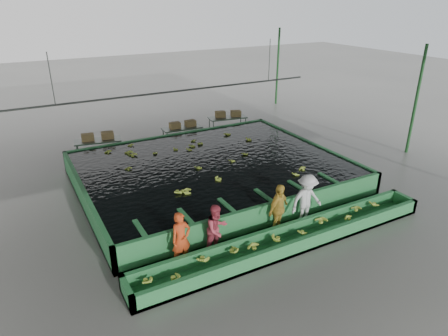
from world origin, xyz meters
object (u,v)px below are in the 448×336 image
worker_b (217,229)px  box_stack_mid (183,127)px  worker_a (181,239)px  packing_table_left (99,149)px  worker_c (279,209)px  worker_d (307,200)px  box_stack_left (98,139)px  packing_table_right (227,125)px  box_stack_right (228,116)px  packing_table_mid (182,136)px  flotation_tank (212,172)px  sorting_trough (290,239)px

worker_b → box_stack_mid: size_ratio=1.15×
worker_a → packing_table_left: bearing=85.1°
worker_b → worker_c: bearing=-14.1°
worker_d → box_stack_left: bearing=118.4°
worker_a → packing_table_right: (6.71, 9.41, -0.33)m
worker_d → box_stack_right: bearing=77.3°
box_stack_left → box_stack_mid: box_stack_left is taller
packing_table_mid → box_stack_right: box_stack_right is taller
worker_b → packing_table_left: size_ratio=0.76×
flotation_tank → packing_table_left: bearing=125.8°
flotation_tank → packing_table_mid: flotation_tank is taller
flotation_tank → worker_d: (1.21, -4.30, 0.43)m
worker_b → box_stack_mid: 9.44m
worker_b → worker_c: 2.16m
box_stack_left → box_stack_mid: size_ratio=1.04×
packing_table_right → box_stack_right: (0.07, 0.07, 0.46)m
flotation_tank → box_stack_mid: box_stack_mid is taller
flotation_tank → sorting_trough: 5.10m
flotation_tank → worker_c: 4.32m
worker_d → box_stack_mid: size_ratio=1.31×
worker_b → box_stack_left: size_ratio=1.10×
box_stack_right → worker_a: bearing=-125.6°
packing_table_right → box_stack_left: bearing=-177.1°
flotation_tank → sorting_trough: (0.00, -5.10, -0.20)m
packing_table_right → box_stack_left: 6.94m
worker_b → box_stack_left: bearing=84.1°
worker_d → packing_table_mid: size_ratio=0.90×
worker_c → worker_a: bearing=157.8°
packing_table_left → box_stack_right: (7.02, 0.49, 0.46)m
worker_c → packing_table_left: worker_c is taller
box_stack_right → box_stack_left: bearing=-176.6°
sorting_trough → box_stack_mid: size_ratio=7.46×
worker_b → worker_d: size_ratio=0.87×
worker_a → packing_table_mid: size_ratio=0.81×
flotation_tank → worker_a: worker_a is taller
worker_b → worker_d: worker_d is taller
worker_c → packing_table_right: size_ratio=0.83×
packing_table_right → box_stack_mid: 2.84m
worker_d → packing_table_mid: 9.01m
flotation_tank → worker_b: bearing=-115.4°
worker_d → worker_b: bearing=-178.3°
sorting_trough → worker_c: 1.00m
worker_d → packing_table_right: 9.71m
worker_c → box_stack_mid: 9.03m
packing_table_mid → box_stack_mid: (0.05, 0.02, 0.45)m
worker_b → worker_c: (2.16, 0.00, 0.07)m
flotation_tank → worker_d: worker_d is taller
worker_b → box_stack_left: worker_b is taller
worker_d → packing_table_right: bearing=77.6°
packing_table_left → packing_table_right: 6.96m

